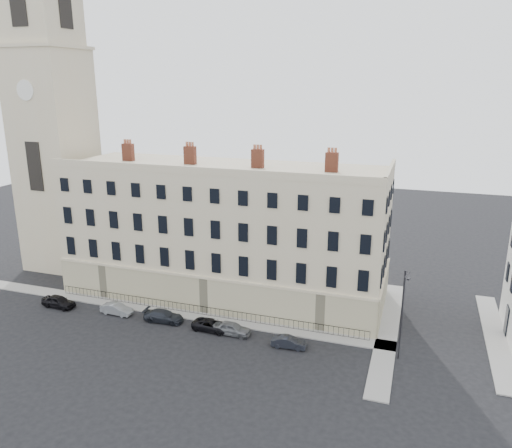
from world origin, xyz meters
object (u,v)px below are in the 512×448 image
object	(u,v)px
car_a	(59,301)
car_c	(164,316)
car_b	(117,309)
streetlamp	(402,311)
car_d	(212,325)
car_e	(232,328)
car_f	(289,342)

from	to	relation	value
car_a	car_c	distance (m)	12.66
car_a	car_b	bearing A→B (deg)	-82.50
streetlamp	car_d	bearing A→B (deg)	-165.69
car_d	car_a	bearing A→B (deg)	94.10
car_b	car_e	bearing A→B (deg)	-88.90
car_e	car_f	distance (m)	5.98
car_e	car_c	bearing A→B (deg)	88.39
car_b	car_f	distance (m)	19.28
car_a	streetlamp	xyz separation A→B (m)	(36.13, 0.81, 4.02)
car_a	car_c	world-z (taller)	car_a
car_b	streetlamp	size ratio (longest dim) A/B	0.42
car_c	car_b	bearing A→B (deg)	87.31
streetlamp	car_f	bearing A→B (deg)	-160.00
car_e	streetlamp	distance (m)	16.27
car_a	car_b	distance (m)	7.08
car_c	car_d	distance (m)	5.50
car_c	car_a	bearing A→B (deg)	89.39
car_b	car_f	bearing A→B (deg)	-90.52
car_d	car_e	world-z (taller)	car_e
car_a	car_d	world-z (taller)	car_a
car_b	car_c	xyz separation A→B (m)	(5.58, 0.07, 0.03)
car_d	car_e	size ratio (longest dim) A/B	1.07
car_c	car_e	bearing A→B (deg)	-95.80
car_f	car_d	bearing A→B (deg)	80.25
car_f	streetlamp	size ratio (longest dim) A/B	0.39
car_a	car_c	size ratio (longest dim) A/B	0.93
car_c	car_e	xyz separation A→B (m)	(7.73, -0.33, 0.03)
car_d	car_e	xyz separation A→B (m)	(2.23, -0.15, 0.08)
car_b	car_c	bearing A→B (deg)	-87.09
car_f	car_a	bearing A→B (deg)	85.10
car_d	car_f	xyz separation A→B (m)	(8.17, -0.81, -0.01)
car_e	car_f	xyz separation A→B (m)	(5.94, -0.66, -0.10)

